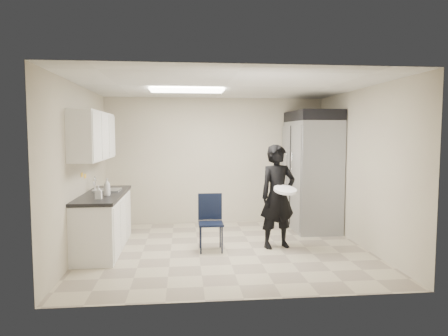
{
  "coord_description": "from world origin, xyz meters",
  "views": [
    {
      "loc": [
        -0.67,
        -6.27,
        1.85
      ],
      "look_at": [
        -0.01,
        0.2,
        1.3
      ],
      "focal_mm": 32.0,
      "sensor_mm": 36.0,
      "label": 1
    }
  ],
  "objects": [
    {
      "name": "right_wall",
      "position": [
        2.25,
        0.0,
        1.3
      ],
      "size": [
        0.0,
        4.0,
        4.0
      ],
      "primitive_type": "plane",
      "rotation": [
        1.57,
        0.0,
        -1.57
      ],
      "color": "#BDB79C",
      "rests_on": "floor"
    },
    {
      "name": "man_tuxedo",
      "position": [
        0.85,
        0.03,
        0.84
      ],
      "size": [
        0.7,
        0.55,
        1.68
      ],
      "primitive_type": "imported",
      "rotation": [
        0.0,
        0.0,
        0.24
      ],
      "color": "black",
      "rests_on": "floor"
    },
    {
      "name": "commercial_fridge",
      "position": [
        1.83,
        1.27,
        1.05
      ],
      "size": [
        0.8,
        1.35,
        2.1
      ],
      "primitive_type": "cube",
      "color": "gray",
      "rests_on": "floor"
    },
    {
      "name": "soap_bottle_b",
      "position": [
        -1.9,
        -0.37,
        1.01
      ],
      "size": [
        0.09,
        0.09,
        0.2
      ],
      "primitive_type": "imported",
      "rotation": [
        0.0,
        0.0,
        0.01
      ],
      "color": "#A8A5B1",
      "rests_on": "countertop"
    },
    {
      "name": "fridge_compressor",
      "position": [
        1.83,
        1.27,
        2.2
      ],
      "size": [
        0.8,
        1.35,
        0.2
      ],
      "primitive_type": "cube",
      "color": "black",
      "rests_on": "commercial_fridge"
    },
    {
      "name": "countertop",
      "position": [
        -1.95,
        0.2,
        0.89
      ],
      "size": [
        0.64,
        1.95,
        0.05
      ],
      "primitive_type": "cube",
      "color": "black",
      "rests_on": "lower_counter"
    },
    {
      "name": "bucket_lid",
      "position": [
        0.91,
        -0.21,
        0.98
      ],
      "size": [
        0.43,
        0.43,
        0.04
      ],
      "primitive_type": "cylinder",
      "rotation": [
        0.0,
        0.0,
        0.24
      ],
      "color": "white",
      "rests_on": "man_tuxedo"
    },
    {
      "name": "floor",
      "position": [
        0.0,
        0.0,
        0.0
      ],
      "size": [
        4.5,
        4.5,
        0.0
      ],
      "primitive_type": "plane",
      "color": "#AFA489",
      "rests_on": "ground"
    },
    {
      "name": "back_wall",
      "position": [
        0.0,
        2.0,
        1.3
      ],
      "size": [
        4.5,
        0.0,
        4.5
      ],
      "primitive_type": "plane",
      "rotation": [
        1.57,
        0.0,
        0.0
      ],
      "color": "#BDB79C",
      "rests_on": "floor"
    },
    {
      "name": "notice_sticker_right",
      "position": [
        -2.24,
        0.3,
        1.18
      ],
      "size": [
        0.0,
        0.12,
        0.07
      ],
      "primitive_type": "cube",
      "color": "yellow",
      "rests_on": "left_wall"
    },
    {
      "name": "soap_bottle_a",
      "position": [
        -1.84,
        -0.07,
        1.05
      ],
      "size": [
        0.15,
        0.15,
        0.27
      ],
      "primitive_type": "imported",
      "rotation": [
        0.0,
        0.0,
        0.65
      ],
      "color": "silver",
      "rests_on": "countertop"
    },
    {
      "name": "towel_dispenser",
      "position": [
        -2.14,
        1.35,
        1.62
      ],
      "size": [
        0.22,
        0.3,
        0.35
      ],
      "primitive_type": "cube",
      "color": "black",
      "rests_on": "left_wall"
    },
    {
      "name": "upper_cabinets",
      "position": [
        -2.08,
        0.2,
        1.83
      ],
      "size": [
        0.35,
        1.8,
        0.75
      ],
      "primitive_type": "cube",
      "color": "silver",
      "rests_on": "left_wall"
    },
    {
      "name": "faucet",
      "position": [
        -2.13,
        0.45,
        1.02
      ],
      "size": [
        0.02,
        0.02,
        0.24
      ],
      "primitive_type": "cylinder",
      "color": "silver",
      "rests_on": "countertop"
    },
    {
      "name": "sink",
      "position": [
        -1.93,
        0.45,
        0.87
      ],
      "size": [
        0.42,
        0.4,
        0.14
      ],
      "primitive_type": "cube",
      "color": "gray",
      "rests_on": "countertop"
    },
    {
      "name": "ceiling",
      "position": [
        0.0,
        0.0,
        2.6
      ],
      "size": [
        4.5,
        4.5,
        0.0
      ],
      "primitive_type": "plane",
      "rotation": [
        3.14,
        0.0,
        0.0
      ],
      "color": "silver",
      "rests_on": "back_wall"
    },
    {
      "name": "notice_sticker_left",
      "position": [
        -2.24,
        0.1,
        1.22
      ],
      "size": [
        0.0,
        0.12,
        0.07
      ],
      "primitive_type": "cube",
      "color": "yellow",
      "rests_on": "left_wall"
    },
    {
      "name": "folding_chair",
      "position": [
        -0.24,
        -0.06,
        0.44
      ],
      "size": [
        0.39,
        0.39,
        0.87
      ],
      "primitive_type": "cube",
      "rotation": [
        0.0,
        0.0,
        -0.0
      ],
      "color": "black",
      "rests_on": "floor"
    },
    {
      "name": "left_wall",
      "position": [
        -2.25,
        0.0,
        1.3
      ],
      "size": [
        0.0,
        4.0,
        4.0
      ],
      "primitive_type": "plane",
      "rotation": [
        1.57,
        0.0,
        1.57
      ],
      "color": "#BDB79C",
      "rests_on": "floor"
    },
    {
      "name": "lower_counter",
      "position": [
        -1.95,
        0.2,
        0.43
      ],
      "size": [
        0.6,
        1.9,
        0.86
      ],
      "primitive_type": "cube",
      "color": "silver",
      "rests_on": "floor"
    },
    {
      "name": "ceiling_panel",
      "position": [
        -0.6,
        0.4,
        2.57
      ],
      "size": [
        1.2,
        0.6,
        0.02
      ],
      "primitive_type": "cube",
      "color": "white",
      "rests_on": "ceiling"
    }
  ]
}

